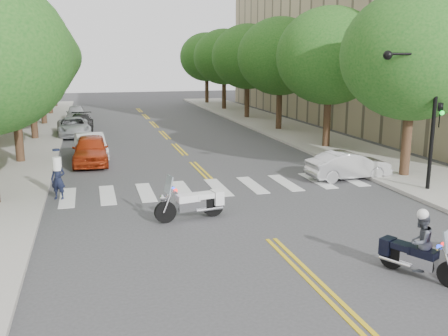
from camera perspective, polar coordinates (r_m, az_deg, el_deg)
name	(u,v)px	position (r m, az deg, el deg)	size (l,w,h in m)	color
ground	(271,239)	(15.54, 5.39, -8.11)	(140.00, 140.00, 0.00)	#38383A
sidewalk_left	(24,139)	(36.26, -21.85, 3.05)	(5.00, 60.00, 0.15)	#9E9991
sidewalk_right	(287,129)	(38.88, 7.21, 4.43)	(5.00, 60.00, 0.15)	#9E9991
tree_l_1	(11,56)	(27.83, -23.14, 11.71)	(6.40, 6.40, 8.45)	#382316
tree_l_2	(29,56)	(35.78, -21.44, 11.80)	(6.40, 6.40, 8.45)	#382316
tree_l_3	(39,57)	(43.75, -20.35, 11.85)	(6.40, 6.40, 8.45)	#382316
tree_l_4	(47,57)	(51.72, -19.61, 11.88)	(6.40, 6.40, 8.45)	#382316
tree_l_5	(52,57)	(59.71, -19.06, 11.91)	(6.40, 6.40, 8.45)	#382316
tree_r_0	(413,55)	(24.07, 20.82, 11.93)	(6.40, 6.40, 8.45)	#382316
tree_r_1	(330,56)	(30.94, 11.99, 12.40)	(6.40, 6.40, 8.45)	#382316
tree_r_2	(280,56)	(38.24, 6.44, 12.55)	(6.40, 6.40, 8.45)	#382316
tree_r_3	(247,57)	(45.78, 2.69, 12.59)	(6.40, 6.40, 8.45)	#382316
tree_r_4	(224,57)	(53.46, 0.00, 12.58)	(6.40, 6.40, 8.45)	#382316
tree_r_5	(207,57)	(61.22, -2.00, 12.56)	(6.40, 6.40, 8.45)	#382316
traffic_signal_pole	(425,102)	(21.48, 21.98, 6.96)	(2.82, 0.42, 6.00)	black
motorcycle_police	(418,246)	(13.64, 21.28, -8.34)	(1.24, 2.06, 1.80)	black
motorcycle_parked	(196,203)	(17.27, -3.26, -3.98)	(2.50, 0.86, 1.62)	black
officer_standing	(58,179)	(20.56, -18.43, -1.22)	(0.59, 0.39, 1.62)	black
convertible	(349,165)	(23.55, 14.04, 0.31)	(1.35, 3.88, 1.28)	silver
parked_car_a	(91,150)	(27.01, -14.97, 2.04)	(1.79, 4.44, 1.51)	#A93112
parked_car_b	(91,146)	(28.50, -14.99, 2.42)	(1.45, 4.16, 1.37)	silver
parked_car_c	(74,127)	(37.11, -16.81, 4.53)	(2.20, 4.78, 1.33)	#ADB0B5
parked_car_d	(81,122)	(39.65, -16.02, 5.02)	(1.80, 4.42, 1.28)	black
parked_car_e	(76,113)	(46.03, -16.56, 6.02)	(1.63, 4.05, 1.38)	#A7A8AD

